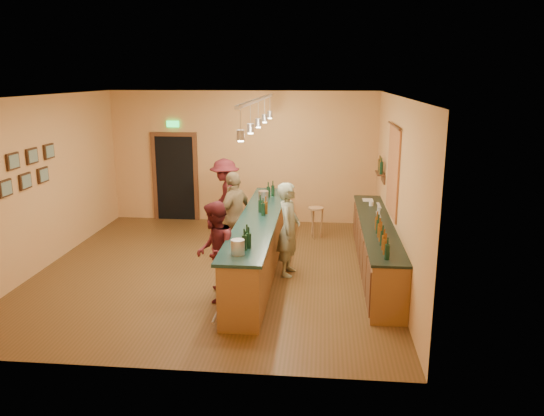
# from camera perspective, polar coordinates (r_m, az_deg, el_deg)

# --- Properties ---
(floor) EXTENTS (7.00, 7.00, 0.00)m
(floor) POSITION_cam_1_polar(r_m,az_deg,el_deg) (10.09, -6.05, -6.60)
(floor) COLOR #533817
(floor) RESTS_ON ground
(ceiling) EXTENTS (6.50, 7.00, 0.02)m
(ceiling) POSITION_cam_1_polar(r_m,az_deg,el_deg) (9.45, -6.56, 11.88)
(ceiling) COLOR silver
(ceiling) RESTS_ON wall_back
(wall_back) EXTENTS (6.50, 0.02, 3.20)m
(wall_back) POSITION_cam_1_polar(r_m,az_deg,el_deg) (13.03, -3.17, 5.46)
(wall_back) COLOR #D58F50
(wall_back) RESTS_ON floor
(wall_front) EXTENTS (6.50, 0.02, 3.20)m
(wall_front) POSITION_cam_1_polar(r_m,az_deg,el_deg) (6.37, -12.68, -4.09)
(wall_front) COLOR #D58F50
(wall_front) RESTS_ON floor
(wall_left) EXTENTS (0.02, 7.00, 3.20)m
(wall_left) POSITION_cam_1_polar(r_m,az_deg,el_deg) (10.78, -23.48, 2.49)
(wall_left) COLOR #D58F50
(wall_left) RESTS_ON floor
(wall_right) EXTENTS (0.02, 7.00, 3.20)m
(wall_right) POSITION_cam_1_polar(r_m,az_deg,el_deg) (9.53, 13.23, 1.90)
(wall_right) COLOR #D58F50
(wall_right) RESTS_ON floor
(doorway) EXTENTS (1.15, 0.09, 2.48)m
(doorway) POSITION_cam_1_polar(r_m,az_deg,el_deg) (13.45, -10.36, 3.47)
(doorway) COLOR black
(doorway) RESTS_ON wall_back
(tapestry) EXTENTS (0.03, 1.40, 1.60)m
(tapestry) POSITION_cam_1_polar(r_m,az_deg,el_deg) (9.87, 12.90, 3.81)
(tapestry) COLOR maroon
(tapestry) RESTS_ON wall_right
(bottle_shelf) EXTENTS (0.17, 0.55, 0.54)m
(bottle_shelf) POSITION_cam_1_polar(r_m,az_deg,el_deg) (11.36, 11.63, 4.25)
(bottle_shelf) COLOR #503018
(bottle_shelf) RESTS_ON wall_right
(picture_grid) EXTENTS (0.06, 2.20, 0.70)m
(picture_grid) POSITION_cam_1_polar(r_m,az_deg,el_deg) (10.06, -25.50, 3.57)
(picture_grid) COLOR #382111
(picture_grid) RESTS_ON wall_left
(back_counter) EXTENTS (0.60, 4.55, 1.27)m
(back_counter) POSITION_cam_1_polar(r_m,az_deg,el_deg) (9.95, 11.13, -4.11)
(back_counter) COLOR brown
(back_counter) RESTS_ON floor
(tasting_bar) EXTENTS (0.73, 5.10, 1.38)m
(tasting_bar) POSITION_cam_1_polar(r_m,az_deg,el_deg) (9.76, -1.41, -3.47)
(tasting_bar) COLOR brown
(tasting_bar) RESTS_ON floor
(pendant_track) EXTENTS (0.11, 4.60, 0.50)m
(pendant_track) POSITION_cam_1_polar(r_m,az_deg,el_deg) (9.32, -1.49, 10.60)
(pendant_track) COLOR silver
(pendant_track) RESTS_ON ceiling
(bartender) EXTENTS (0.48, 0.67, 1.71)m
(bartender) POSITION_cam_1_polar(r_m,az_deg,el_deg) (9.55, 1.80, -2.30)
(bartender) COLOR gray
(bartender) RESTS_ON floor
(customer_a) EXTENTS (0.71, 0.86, 1.62)m
(customer_a) POSITION_cam_1_polar(r_m,az_deg,el_deg) (8.55, -6.15, -4.67)
(customer_a) COLOR #59191E
(customer_a) RESTS_ON floor
(customer_b) EXTENTS (0.81, 1.12, 1.77)m
(customer_b) POSITION_cam_1_polar(r_m,az_deg,el_deg) (10.34, -4.03, -0.89)
(customer_b) COLOR #997A51
(customer_b) RESTS_ON floor
(customer_c) EXTENTS (1.00, 1.30, 1.77)m
(customer_c) POSITION_cam_1_polar(r_m,az_deg,el_deg) (11.87, -5.06, 1.06)
(customer_c) COLOR #59191E
(customer_c) RESTS_ON floor
(bar_stool) EXTENTS (0.34, 0.34, 0.70)m
(bar_stool) POSITION_cam_1_polar(r_m,az_deg,el_deg) (11.82, 4.74, -0.62)
(bar_stool) COLOR #A37249
(bar_stool) RESTS_ON floor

